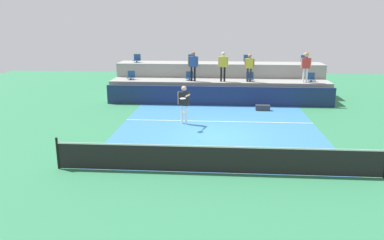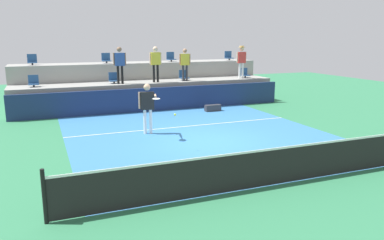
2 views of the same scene
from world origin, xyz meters
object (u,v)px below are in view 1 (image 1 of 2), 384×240
(spectator_leaning_on_rail, at_px, (249,65))
(spectator_with_hat, at_px, (306,64))
(stadium_chair_lower_left, at_px, (190,77))
(tennis_player, at_px, (184,101))
(stadium_chair_lower_right, at_px, (250,77))
(stadium_chair_lower_far_left, at_px, (131,76))
(stadium_chair_upper_far_left, at_px, (137,59))
(tennis_ball, at_px, (184,112))
(stadium_chair_upper_right, at_px, (247,60))
(spectator_in_grey, at_px, (223,64))
(spectator_in_white, at_px, (193,63))
(stadium_chair_upper_left, at_px, (192,59))
(stadium_chair_upper_far_right, at_px, (305,60))
(equipment_bag, at_px, (263,108))
(stadium_chair_lower_far_right, at_px, (311,78))

(spectator_leaning_on_rail, xyz_separation_m, spectator_with_hat, (3.22, 0.00, 0.10))
(stadium_chair_lower_left, relative_size, tennis_player, 0.29)
(stadium_chair_lower_right, bearing_deg, spectator_with_hat, -6.98)
(stadium_chair_lower_far_left, relative_size, stadium_chair_lower_right, 1.00)
(stadium_chair_upper_far_left, distance_m, spectator_leaning_on_rail, 7.41)
(stadium_chair_lower_far_left, relative_size, tennis_ball, 7.65)
(stadium_chair_lower_left, xyz_separation_m, stadium_chair_upper_far_left, (-3.56, 1.80, 0.85))
(stadium_chair_upper_right, height_order, spectator_leaning_on_rail, spectator_leaning_on_rail)
(spectator_in_grey, bearing_deg, tennis_ball, -102.30)
(stadium_chair_lower_left, xyz_separation_m, spectator_in_white, (0.24, -0.38, 0.83))
(stadium_chair_upper_right, xyz_separation_m, spectator_with_hat, (3.21, -2.18, -0.01))
(stadium_chair_upper_left, relative_size, spectator_in_grey, 0.30)
(stadium_chair_upper_far_right, xyz_separation_m, tennis_player, (-6.93, -7.20, -1.19))
(stadium_chair_lower_right, bearing_deg, tennis_ball, -112.56)
(stadium_chair_lower_right, distance_m, stadium_chair_upper_far_right, 4.03)
(stadium_chair_upper_far_right, height_order, spectator_leaning_on_rail, spectator_leaning_on_rail)
(stadium_chair_lower_far_left, xyz_separation_m, equipment_bag, (7.73, -2.33, -1.31))
(stadium_chair_upper_far_right, bearing_deg, tennis_player, -133.90)
(spectator_in_grey, bearing_deg, equipment_bag, -41.75)
(stadium_chair_lower_right, height_order, stadium_chair_lower_far_right, same)
(stadium_chair_lower_far_left, height_order, stadium_chair_lower_right, same)
(spectator_leaning_on_rail, bearing_deg, stadium_chair_lower_left, 173.77)
(stadium_chair_lower_far_right, bearing_deg, spectator_in_grey, -175.76)
(stadium_chair_upper_right, bearing_deg, spectator_leaning_on_rail, -90.15)
(tennis_ball, bearing_deg, stadium_chair_lower_right, 67.44)
(stadium_chair_upper_far_left, height_order, spectator_leaning_on_rail, spectator_leaning_on_rail)
(equipment_bag, bearing_deg, tennis_player, -142.51)
(stadium_chair_lower_right, height_order, stadium_chair_upper_far_left, stadium_chair_upper_far_left)
(stadium_chair_lower_far_right, relative_size, stadium_chair_upper_far_right, 1.00)
(spectator_in_white, bearing_deg, stadium_chair_lower_right, 6.53)
(spectator_with_hat, bearing_deg, stadium_chair_upper_far_left, 168.02)
(stadium_chair_upper_left, relative_size, stadium_chair_upper_right, 1.00)
(stadium_chair_upper_left, relative_size, tennis_player, 0.29)
(stadium_chair_lower_left, relative_size, spectator_in_grey, 0.30)
(stadium_chair_lower_left, bearing_deg, spectator_in_grey, -10.92)
(stadium_chair_lower_far_right, height_order, equipment_bag, stadium_chair_lower_far_right)
(stadium_chair_lower_left, distance_m, stadium_chair_upper_left, 1.99)
(spectator_in_white, bearing_deg, equipment_bag, -26.37)
(stadium_chair_lower_right, height_order, spectator_leaning_on_rail, spectator_leaning_on_rail)
(stadium_chair_upper_right, bearing_deg, stadium_chair_lower_far_left, -165.74)
(spectator_in_grey, height_order, equipment_bag, spectator_in_grey)
(stadium_chair_lower_far_left, height_order, stadium_chair_upper_far_right, stadium_chair_upper_far_right)
(stadium_chair_upper_left, bearing_deg, stadium_chair_lower_right, -26.50)
(stadium_chair_upper_far_left, relative_size, stadium_chair_upper_right, 1.00)
(stadium_chair_upper_right, height_order, stadium_chair_upper_far_right, same)
(stadium_chair_lower_far_right, relative_size, spectator_in_white, 0.30)
(stadium_chair_lower_right, distance_m, spectator_in_grey, 1.85)
(spectator_in_white, bearing_deg, stadium_chair_upper_far_left, 150.14)
(spectator_in_white, height_order, spectator_with_hat, same)
(stadium_chair_lower_right, height_order, tennis_ball, stadium_chair_lower_right)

